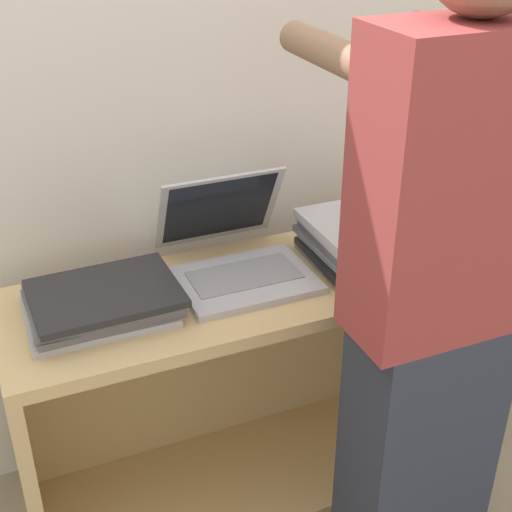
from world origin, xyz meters
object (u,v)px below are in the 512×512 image
Objects in this scene: laptop_stack_left at (102,301)px; laptop_stack_right at (372,237)px; laptop_open at (237,256)px; person at (435,308)px.

laptop_stack_right is (0.77, -0.00, 0.03)m from laptop_stack_left.
laptop_open is 0.39m from laptop_stack_left.
person reaches higher than laptop_stack_left.
laptop_stack_right is at bearing -9.61° from laptop_open.
laptop_stack_left is at bearing 179.84° from laptop_stack_right.
person is (0.64, -0.47, 0.10)m from laptop_stack_left.
laptop_open is 0.60m from person.
laptop_stack_left is at bearing 143.80° from person.
laptop_open is 1.06× the size of laptop_stack_right.
laptop_stack_left is (-0.38, -0.06, -0.02)m from laptop_open.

